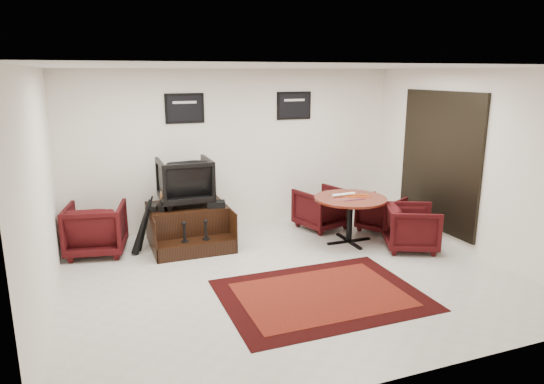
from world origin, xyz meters
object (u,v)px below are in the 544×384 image
at_px(table_chair_back, 321,206).
at_px(table_chair_window, 381,212).
at_px(armchair_side, 96,226).
at_px(meeting_table, 350,203).
at_px(shine_chair, 185,179).
at_px(table_chair_corner, 412,226).
at_px(shine_podium, 188,226).

xyz_separation_m(table_chair_back, table_chair_window, (0.92, -0.52, -0.06)).
xyz_separation_m(armchair_side, meeting_table, (3.90, -0.94, 0.24)).
xyz_separation_m(shine_chair, table_chair_back, (2.40, -0.15, -0.66)).
height_order(armchair_side, table_chair_back, armchair_side).
xyz_separation_m(table_chair_window, table_chair_corner, (-0.07, -0.98, 0.05)).
distance_m(armchair_side, table_chair_window, 4.77).
distance_m(shine_podium, meeting_table, 2.67).
xyz_separation_m(meeting_table, table_chair_corner, (0.76, -0.63, -0.28)).
bearing_deg(table_chair_back, meeting_table, 79.90).
height_order(shine_chair, table_chair_back, shine_chair).
bearing_deg(table_chair_corner, armchair_side, 95.98).
xyz_separation_m(shine_chair, armchair_side, (-1.41, -0.08, -0.62)).
relative_size(shine_podium, table_chair_window, 1.84).
relative_size(shine_chair, meeting_table, 0.72).
relative_size(meeting_table, table_chair_corner, 1.49).
distance_m(armchair_side, table_chair_back, 3.82).
bearing_deg(table_chair_back, table_chair_corner, 103.63).
bearing_deg(shine_chair, table_chair_back, 176.56).
height_order(armchair_side, meeting_table, armchair_side).
bearing_deg(table_chair_back, table_chair_window, 134.79).
xyz_separation_m(shine_chair, table_chair_window, (3.32, -0.67, -0.71)).
xyz_separation_m(meeting_table, table_chair_back, (-0.09, 0.86, -0.27)).
height_order(shine_podium, table_chair_corner, table_chair_corner).
relative_size(meeting_table, table_chair_back, 1.46).
bearing_deg(shine_chair, table_chair_window, 168.81).
height_order(shine_podium, table_chair_back, table_chair_back).
distance_m(meeting_table, table_chair_window, 0.96).
bearing_deg(table_chair_window, table_chair_corner, 147.01).
relative_size(table_chair_window, table_chair_corner, 0.88).
height_order(shine_chair, table_chair_corner, shine_chair).
bearing_deg(table_chair_back, shine_chair, -19.47).
bearing_deg(shine_podium, shine_chair, 90.00).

